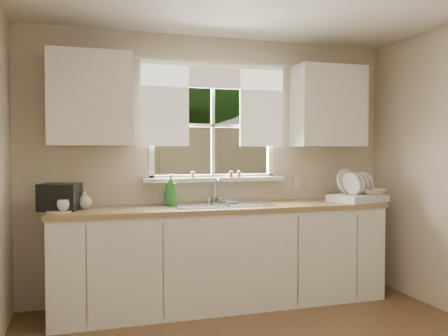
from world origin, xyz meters
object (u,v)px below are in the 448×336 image
object	(u,v)px
black_appliance	(60,197)
soap_bottle_a	(171,190)
cup	(65,205)
dish_rack	(357,194)

from	to	relation	value
black_appliance	soap_bottle_a	bearing A→B (deg)	19.31
cup	black_appliance	xyz separation A→B (m)	(-0.04, 0.11, 0.06)
soap_bottle_a	black_appliance	world-z (taller)	soap_bottle_a
dish_rack	cup	distance (m)	2.72
soap_bottle_a	cup	bearing A→B (deg)	-166.58
soap_bottle_a	black_appliance	size ratio (longest dim) A/B	0.94
dish_rack	soap_bottle_a	bearing A→B (deg)	175.60
cup	soap_bottle_a	bearing A→B (deg)	30.70
dish_rack	soap_bottle_a	distance (m)	1.83
cup	black_appliance	bearing A→B (deg)	132.41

